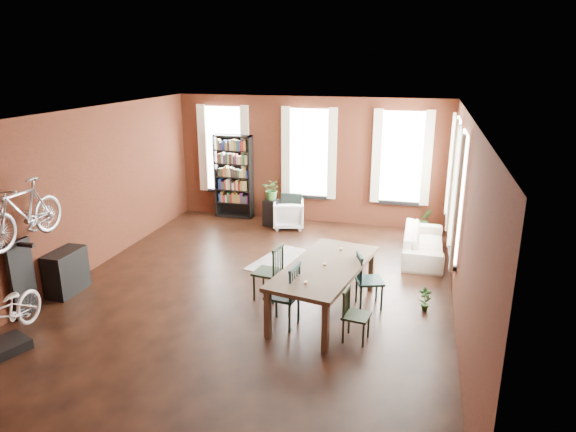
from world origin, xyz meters
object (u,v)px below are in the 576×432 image
(dining_chair_a, at_px, (283,295))
(cream_sofa, at_px, (424,238))
(dining_chair_b, at_px, (268,272))
(bike_trainer, at_px, (7,346))
(plant_stand, at_px, (271,212))
(dining_chair_c, at_px, (356,316))
(bookshelf, at_px, (234,177))
(console_table, at_px, (66,272))
(dining_table, at_px, (324,289))
(dining_chair_d, at_px, (369,280))
(white_armchair, at_px, (289,213))

(dining_chair_a, relative_size, cream_sofa, 0.50)
(dining_chair_b, relative_size, bike_trainer, 1.93)
(dining_chair_a, xyz_separation_m, plant_stand, (-1.66, 4.87, -0.18))
(dining_chair_c, relative_size, bookshelf, 0.38)
(cream_sofa, height_order, console_table, cream_sofa)
(dining_table, relative_size, dining_chair_d, 2.57)
(dining_chair_a, height_order, bookshelf, bookshelf)
(cream_sofa, distance_m, bike_trainer, 7.95)
(dining_chair_c, xyz_separation_m, bookshelf, (-4.02, 5.51, 0.69))
(dining_table, distance_m, dining_chair_a, 0.82)
(dining_chair_b, xyz_separation_m, dining_chair_d, (1.76, 0.14, -0.02))
(dining_chair_c, distance_m, white_armchair, 5.52)
(dining_chair_c, distance_m, dining_chair_d, 1.18)
(bike_trainer, height_order, plant_stand, plant_stand)
(dining_chair_c, bearing_deg, white_armchair, 33.48)
(bike_trainer, bearing_deg, dining_table, 29.23)
(dining_table, xyz_separation_m, white_armchair, (-1.74, 4.20, -0.04))
(dining_chair_a, relative_size, bookshelf, 0.47)
(white_armchair, relative_size, console_table, 0.95)
(dining_chair_d, bearing_deg, dining_chair_b, 75.13)
(dining_table, bearing_deg, bookshelf, 136.03)
(cream_sofa, bearing_deg, dining_table, 152.57)
(dining_chair_d, relative_size, plant_stand, 1.42)
(dining_chair_d, relative_size, console_table, 1.19)
(dining_chair_d, relative_size, bike_trainer, 1.86)
(dining_table, height_order, dining_chair_a, dining_chair_a)
(dining_chair_b, relative_size, console_table, 1.24)
(white_armchair, relative_size, cream_sofa, 0.37)
(dining_chair_a, bearing_deg, dining_table, 144.54)
(dining_table, height_order, console_table, dining_table)
(dining_chair_b, bearing_deg, white_armchair, -161.39)
(bookshelf, xyz_separation_m, plant_stand, (1.17, -0.46, -0.76))
(dining_table, height_order, dining_chair_d, dining_chair_d)
(white_armchair, height_order, bike_trainer, white_armchair)
(bike_trainer, bearing_deg, plant_stand, 72.98)
(dining_chair_b, relative_size, cream_sofa, 0.48)
(white_armchair, distance_m, plant_stand, 0.48)
(dining_chair_b, bearing_deg, bike_trainer, -41.55)
(white_armchair, bearing_deg, dining_chair_b, 85.19)
(plant_stand, bearing_deg, white_armchair, -8.83)
(console_table, bearing_deg, dining_table, 5.74)
(dining_chair_b, distance_m, dining_chair_d, 1.77)
(dining_chair_a, height_order, cream_sofa, dining_chair_a)
(dining_chair_c, relative_size, bike_trainer, 1.60)
(plant_stand, bearing_deg, console_table, -117.30)
(bike_trainer, bearing_deg, white_armchair, 69.10)
(cream_sofa, bearing_deg, bike_trainer, 132.90)
(cream_sofa, distance_m, console_table, 7.15)
(white_armchair, bearing_deg, bike_trainer, 54.57)
(console_table, bearing_deg, white_armchair, 57.96)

